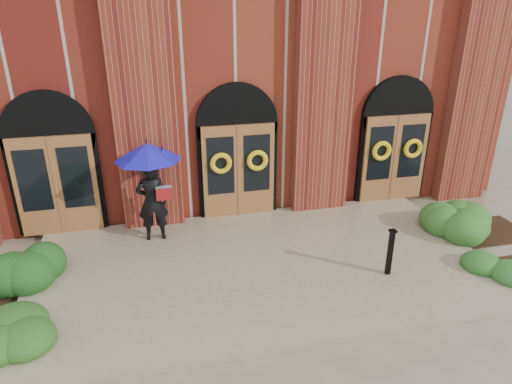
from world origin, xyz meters
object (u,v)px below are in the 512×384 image
object	(u,v)px
hedge_wall_right	(466,221)
metal_post	(390,251)
hedge_wall_left	(11,274)
man_with_umbrella	(150,173)

from	to	relation	value
hedge_wall_right	metal_post	bearing A→B (deg)	-154.55
hedge_wall_left	hedge_wall_right	size ratio (longest dim) A/B	1.05
man_with_umbrella	metal_post	distance (m)	5.64
man_with_umbrella	hedge_wall_left	distance (m)	3.54
man_with_umbrella	hedge_wall_left	bearing A→B (deg)	25.02
metal_post	hedge_wall_right	xyz separation A→B (m)	(2.91, 1.38, -0.32)
metal_post	hedge_wall_left	world-z (taller)	metal_post
hedge_wall_right	man_with_umbrella	bearing A→B (deg)	170.07
metal_post	hedge_wall_left	size ratio (longest dim) A/B	0.34
metal_post	hedge_wall_right	world-z (taller)	metal_post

